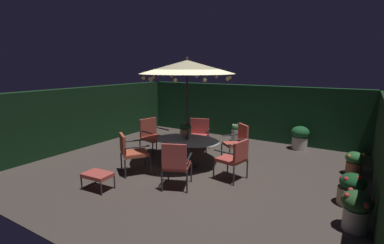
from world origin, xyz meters
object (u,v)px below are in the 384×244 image
at_px(patio_umbrella, 187,67).
at_px(patio_chair_south, 152,134).
at_px(patio_dining_table, 187,144).
at_px(potted_plant_right_near, 236,133).
at_px(patio_chair_northeast, 234,157).
at_px(potted_plant_front_corner, 357,209).
at_px(potted_plant_back_left, 300,137).
at_px(patio_chair_east, 238,140).
at_px(patio_chair_southwest, 131,150).
at_px(potted_plant_left_far, 354,162).
at_px(potted_plant_back_center, 352,189).
at_px(patio_chair_north, 176,162).
at_px(ottoman_footrest, 98,175).
at_px(patio_chair_southeast, 199,133).
at_px(centerpiece_planter, 186,129).

distance_m(patio_umbrella, patio_chair_south, 2.45).
distance_m(patio_dining_table, potted_plant_right_near, 2.96).
relative_size(patio_chair_northeast, potted_plant_front_corner, 1.44).
xyz_separation_m(patio_chair_northeast, potted_plant_back_left, (0.77, 3.34, -0.16)).
bearing_deg(patio_chair_east, patio_umbrella, -130.21).
distance_m(patio_chair_southwest, potted_plant_back_left, 5.26).
height_order(patio_dining_table, potted_plant_left_far, patio_dining_table).
xyz_separation_m(patio_umbrella, patio_chair_south, (-1.44, 0.31, -1.95)).
relative_size(patio_chair_southwest, potted_plant_left_far, 1.73).
relative_size(patio_dining_table, potted_plant_back_center, 2.85).
xyz_separation_m(patio_chair_north, ottoman_footrest, (-1.40, -0.89, -0.28)).
relative_size(patio_chair_north, patio_chair_northeast, 1.09).
bearing_deg(patio_chair_southeast, patio_dining_table, -71.28).
height_order(patio_dining_table, ottoman_footrest, patio_dining_table).
relative_size(patio_chair_southwest, potted_plant_front_corner, 1.50).
xyz_separation_m(centerpiece_planter, patio_chair_south, (-1.34, 0.23, -0.36)).
height_order(patio_chair_southwest, potted_plant_back_left, patio_chair_southwest).
distance_m(potted_plant_back_center, potted_plant_back_left, 3.65).
bearing_deg(ottoman_footrest, patio_chair_east, 62.31).
bearing_deg(patio_chair_southwest, potted_plant_back_left, 54.23).
bearing_deg(potted_plant_left_far, patio_chair_east, -171.14).
distance_m(potted_plant_left_far, potted_plant_back_center, 1.77).
xyz_separation_m(ottoman_footrest, potted_plant_right_near, (0.96, 5.18, -0.01)).
distance_m(patio_chair_southwest, potted_plant_right_near, 4.26).
distance_m(centerpiece_planter, potted_plant_back_center, 3.97).
height_order(patio_chair_south, potted_plant_back_left, patio_chair_south).
distance_m(patio_umbrella, potted_plant_front_corner, 4.61).
height_order(patio_chair_northeast, potted_plant_left_far, patio_chair_northeast).
relative_size(patio_umbrella, potted_plant_left_far, 4.89).
xyz_separation_m(patio_dining_table, patio_chair_northeast, (1.44, -0.26, -0.03)).
xyz_separation_m(patio_chair_north, potted_plant_front_corner, (3.32, 0.23, -0.22)).
bearing_deg(patio_chair_southeast, centerpiece_planter, -74.28).
height_order(centerpiece_planter, patio_chair_southeast, centerpiece_planter).
distance_m(patio_dining_table, centerpiece_planter, 0.39).
distance_m(patio_chair_southeast, potted_plant_back_center, 4.57).
bearing_deg(potted_plant_left_far, patio_umbrella, -157.50).
relative_size(patio_dining_table, centerpiece_planter, 4.05).
bearing_deg(patio_dining_table, patio_chair_east, 49.79).
relative_size(patio_chair_east, patio_chair_southwest, 1.01).
bearing_deg(potted_plant_back_center, patio_chair_north, -160.36).
distance_m(patio_chair_northeast, patio_chair_east, 1.47).
xyz_separation_m(patio_umbrella, patio_chair_southwest, (-0.86, -1.19, -1.97)).
height_order(patio_umbrella, potted_plant_left_far, patio_umbrella).
distance_m(patio_umbrella, patio_chair_north, 2.45).
height_order(patio_chair_northeast, potted_plant_back_left, patio_chair_northeast).
height_order(patio_chair_north, patio_chair_southeast, patio_chair_north).
xyz_separation_m(patio_dining_table, patio_chair_southwest, (-0.86, -1.19, -0.01)).
bearing_deg(patio_chair_east, patio_chair_northeast, -70.52).
xyz_separation_m(patio_chair_south, potted_plant_right_near, (1.59, 2.63, -0.29)).
height_order(patio_dining_table, patio_chair_north, patio_chair_north).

